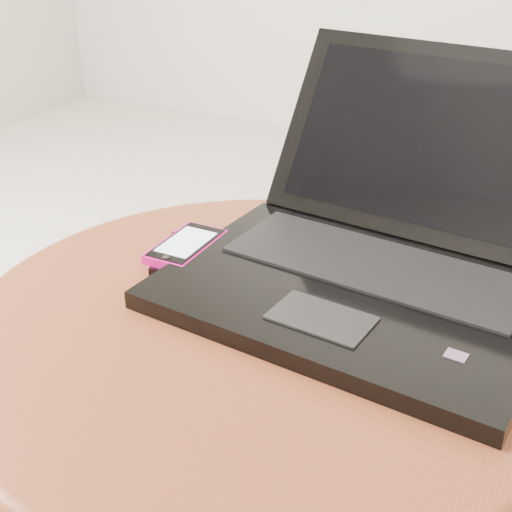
% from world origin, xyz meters
% --- Properties ---
extents(table, '(0.64, 0.64, 0.51)m').
position_xyz_m(table, '(-0.12, -0.04, 0.40)').
color(table, brown).
rests_on(table, ground).
extents(laptop, '(0.44, 0.45, 0.23)m').
position_xyz_m(laptop, '(-0.03, 0.09, 0.55)').
color(laptop, black).
rests_on(laptop, table).
extents(phone_black, '(0.08, 0.12, 0.01)m').
position_xyz_m(phone_black, '(-0.26, 0.04, 0.51)').
color(phone_black, black).
rests_on(phone_black, table).
extents(phone_pink, '(0.06, 0.11, 0.01)m').
position_xyz_m(phone_pink, '(-0.25, 0.04, 0.52)').
color(phone_pink, '#DB0C7C').
rests_on(phone_pink, phone_black).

